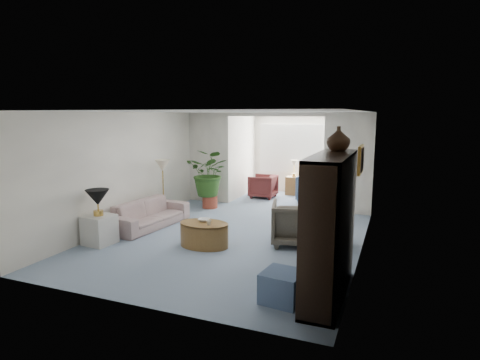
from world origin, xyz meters
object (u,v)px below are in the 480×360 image
at_px(coffee_bowl, 204,220).
at_px(coffee_cup, 209,223).
at_px(sunroom_chair_blue, 313,188).
at_px(coffee_table, 204,234).
at_px(floor_lamp, 162,166).
at_px(ottoman, 283,287).
at_px(sunroom_table, 294,186).
at_px(framed_picture, 361,160).
at_px(entertainment_cabinet, 330,227).
at_px(cabinet_urn, 338,139).
at_px(side_table_dark, 335,229).
at_px(end_table, 99,230).
at_px(table_lamp, 98,197).
at_px(sofa, 149,214).
at_px(wingback_chair, 295,223).
at_px(sunroom_chair_maroon, 263,186).
at_px(plant_pot, 210,202).

height_order(coffee_bowl, coffee_cup, coffee_cup).
bearing_deg(sunroom_chair_blue, coffee_table, 166.37).
distance_m(floor_lamp, ottoman, 5.12).
bearing_deg(ottoman, sunroom_table, 102.87).
xyz_separation_m(framed_picture, sunroom_chair_blue, (-1.60, 4.17, -1.32)).
relative_size(floor_lamp, ottoman, 0.71).
bearing_deg(coffee_cup, framed_picture, 12.11).
height_order(entertainment_cabinet, cabinet_urn, cabinet_urn).
xyz_separation_m(coffee_table, side_table_dark, (2.25, 1.06, 0.06)).
height_order(end_table, table_lamp, table_lamp).
bearing_deg(sofa, wingback_chair, -83.53).
xyz_separation_m(coffee_table, ottoman, (1.97, -1.62, -0.02)).
xyz_separation_m(sofa, coffee_table, (1.72, -0.73, -0.06)).
distance_m(cabinet_urn, sunroom_table, 6.72).
xyz_separation_m(coffee_table, coffee_bowl, (-0.05, 0.10, 0.25)).
distance_m(coffee_bowl, entertainment_cabinet, 2.91).
distance_m(sofa, end_table, 1.36).
bearing_deg(floor_lamp, cabinet_urn, -27.81).
relative_size(end_table, sunroom_table, 0.99).
bearing_deg(sofa, side_table_dark, -79.31).
height_order(sunroom_chair_blue, sunroom_chair_maroon, sunroom_chair_blue).
xyz_separation_m(sofa, coffee_cup, (1.87, -0.83, 0.21)).
bearing_deg(framed_picture, table_lamp, -167.02).
xyz_separation_m(coffee_bowl, cabinet_urn, (2.55, -0.83, 1.63)).
distance_m(table_lamp, cabinet_urn, 4.57).
height_order(ottoman, sunroom_chair_blue, sunroom_chair_blue).
distance_m(end_table, wingback_chair, 3.73).
distance_m(wingback_chair, sunroom_chair_maroon, 4.32).
bearing_deg(sunroom_table, floor_lamp, -120.66).
bearing_deg(coffee_table, sofa, 156.86).
bearing_deg(end_table, framed_picture, 12.98).
xyz_separation_m(coffee_cup, cabinet_urn, (2.35, -0.63, 1.62)).
height_order(floor_lamp, ottoman, floor_lamp).
distance_m(coffee_table, coffee_bowl, 0.28).
height_order(end_table, ottoman, end_table).
bearing_deg(end_table, entertainment_cabinet, -7.90).
xyz_separation_m(end_table, sunroom_chair_maroon, (1.54, 5.24, 0.06)).
relative_size(sofa, side_table_dark, 3.48).
xyz_separation_m(sofa, floor_lamp, (-0.17, 0.85, 0.96)).
bearing_deg(table_lamp, sunroom_chair_blue, 59.93).
bearing_deg(floor_lamp, wingback_chair, -13.34).
xyz_separation_m(side_table_dark, sunroom_chair_blue, (-1.13, 3.56, 0.10)).
distance_m(framed_picture, end_table, 4.97).
height_order(framed_picture, coffee_cup, framed_picture).
bearing_deg(sofa, coffee_cup, -108.15).
bearing_deg(side_table_dark, table_lamp, -158.02).
relative_size(framed_picture, floor_lamp, 1.39).
height_order(floor_lamp, sunroom_table, floor_lamp).
bearing_deg(plant_pot, sunroom_chair_blue, 36.57).
bearing_deg(floor_lamp, plant_pot, 64.38).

